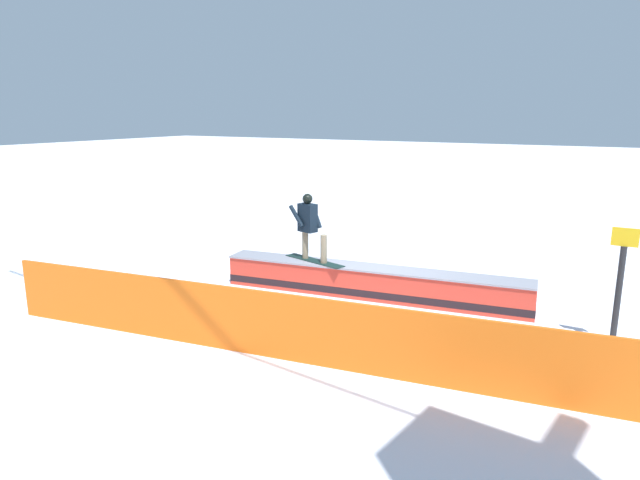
{
  "coord_description": "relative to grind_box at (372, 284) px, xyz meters",
  "views": [
    {
      "loc": [
        -4.6,
        10.47,
        3.87
      ],
      "look_at": [
        0.65,
        1.09,
        1.4
      ],
      "focal_mm": 31.47,
      "sensor_mm": 36.0,
      "label": 1
    }
  ],
  "objects": [
    {
      "name": "snowboarder",
      "position": [
        1.45,
        0.13,
        1.15
      ],
      "size": [
        1.61,
        0.7,
        1.47
      ],
      "color": "black",
      "rests_on": "grind_box"
    },
    {
      "name": "grind_box",
      "position": [
        0.0,
        0.0,
        0.0
      ],
      "size": [
        6.58,
        1.51,
        0.67
      ],
      "color": "red",
      "rests_on": "ground_plane"
    },
    {
      "name": "ground_plane",
      "position": [
        0.0,
        0.0,
        -0.3
      ],
      "size": [
        120.0,
        120.0,
        0.0
      ],
      "primitive_type": "plane",
      "color": "white"
    },
    {
      "name": "safety_fence",
      "position": [
        0.0,
        3.5,
        0.25
      ],
      "size": [
        10.82,
        1.49,
        1.1
      ],
      "primitive_type": "cube",
      "rotation": [
        0.0,
        0.0,
        0.13
      ],
      "color": "orange",
      "rests_on": "ground_plane"
    },
    {
      "name": "trail_marker",
      "position": [
        -4.6,
        0.46,
        0.8
      ],
      "size": [
        0.4,
        0.1,
        2.06
      ],
      "color": "#262628",
      "rests_on": "ground_plane"
    }
  ]
}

